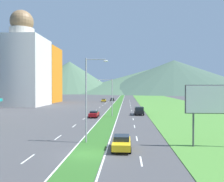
{
  "coord_description": "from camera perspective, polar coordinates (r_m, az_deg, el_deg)",
  "views": [
    {
      "loc": [
        3.88,
        -22.1,
        6.45
      ],
      "look_at": [
        -0.55,
        45.31,
        5.54
      ],
      "focal_mm": 37.22,
      "sensor_mm": 36.0,
      "label": 1
    }
  ],
  "objects": [
    {
      "name": "ground_plane",
      "position": [
        23.35,
        -6.17,
        -15.26
      ],
      "size": [
        600.0,
        600.0,
        0.0
      ],
      "primitive_type": "plane",
      "color": "#424244"
    },
    {
      "name": "grass_median",
      "position": [
        82.44,
        1.05,
        -3.69
      ],
      "size": [
        3.2,
        240.0,
        0.06
      ],
      "primitive_type": "cube",
      "color": "#2D6023",
      "rests_on": "ground_plane"
    },
    {
      "name": "grass_verge_right",
      "position": [
        84.03,
        15.25,
        -3.63
      ],
      "size": [
        24.0,
        240.0,
        0.06
      ],
      "primitive_type": "cube",
      "color": "#477F33",
      "rests_on": "ground_plane"
    },
    {
      "name": "lane_dash_left_2",
      "position": [
        23.21,
        -19.91,
        -15.39
      ],
      "size": [
        0.16,
        2.8,
        0.01
      ],
      "primitive_type": "cube",
      "color": "silver",
      "rests_on": "ground_plane"
    },
    {
      "name": "lane_dash_left_3",
      "position": [
        31.56,
        -13.1,
        -11.02
      ],
      "size": [
        0.16,
        2.8,
        0.01
      ],
      "primitive_type": "cube",
      "color": "silver",
      "rests_on": "ground_plane"
    },
    {
      "name": "lane_dash_left_4",
      "position": [
        40.26,
        -9.28,
        -8.44
      ],
      "size": [
        0.16,
        2.8,
        0.01
      ],
      "primitive_type": "cube",
      "color": "silver",
      "rests_on": "ground_plane"
    },
    {
      "name": "lane_dash_left_5",
      "position": [
        49.13,
        -6.86,
        -6.77
      ],
      "size": [
        0.16,
        2.8,
        0.01
      ],
      "primitive_type": "cube",
      "color": "silver",
      "rests_on": "ground_plane"
    },
    {
      "name": "lane_dash_left_6",
      "position": [
        58.08,
        -5.18,
        -5.6
      ],
      "size": [
        0.16,
        2.8,
        0.01
      ],
      "primitive_type": "cube",
      "color": "silver",
      "rests_on": "ground_plane"
    },
    {
      "name": "lane_dash_left_7",
      "position": [
        67.09,
        -3.97,
        -4.74
      ],
      "size": [
        0.16,
        2.8,
        0.01
      ],
      "primitive_type": "cube",
      "color": "silver",
      "rests_on": "ground_plane"
    },
    {
      "name": "lane_dash_left_8",
      "position": [
        76.14,
        -3.04,
        -4.08
      ],
      "size": [
        0.16,
        2.8,
        0.01
      ],
      "primitive_type": "cube",
      "color": "silver",
      "rests_on": "ground_plane"
    },
    {
      "name": "lane_dash_left_9",
      "position": [
        85.2,
        -2.31,
        -3.56
      ],
      "size": [
        0.16,
        2.8,
        0.01
      ],
      "primitive_type": "cube",
      "color": "silver",
      "rests_on": "ground_plane"
    },
    {
      "name": "lane_dash_left_10",
      "position": [
        94.29,
        -1.72,
        -3.15
      ],
      "size": [
        0.16,
        2.8,
        0.01
      ],
      "primitive_type": "cube",
      "color": "silver",
      "rests_on": "ground_plane"
    },
    {
      "name": "lane_dash_left_11",
      "position": [
        103.38,
        -1.24,
        -2.8
      ],
      "size": [
        0.16,
        2.8,
        0.01
      ],
      "primitive_type": "cube",
      "color": "silver",
      "rests_on": "ground_plane"
    },
    {
      "name": "lane_dash_left_12",
      "position": [
        112.49,
        -0.83,
        -2.51
      ],
      "size": [
        0.16,
        2.8,
        0.01
      ],
      "primitive_type": "cube",
      "color": "silver",
      "rests_on": "ground_plane"
    },
    {
      "name": "lane_dash_left_13",
      "position": [
        121.6,
        -0.49,
        -2.26
      ],
      "size": [
        0.16,
        2.8,
        0.01
      ],
      "primitive_type": "cube",
      "color": "silver",
      "rests_on": "ground_plane"
    },
    {
      "name": "lane_dash_right_2",
      "position": [
        21.44,
        7.16,
        -16.72
      ],
      "size": [
        0.16,
        2.8,
        0.01
      ],
      "primitive_type": "cube",
      "color": "silver",
      "rests_on": "ground_plane"
    },
    {
      "name": "lane_dash_right_3",
      "position": [
        30.28,
        6.11,
        -11.51
      ],
      "size": [
        0.16,
        2.8,
        0.01
      ],
      "primitive_type": "cube",
      "color": "silver",
      "rests_on": "ground_plane"
    },
    {
      "name": "lane_dash_right_4",
      "position": [
        39.27,
        5.55,
        -8.67
      ],
      "size": [
        0.16,
        2.8,
        0.01
      ],
      "primitive_type": "cube",
      "color": "silver",
      "rests_on": "ground_plane"
    },
    {
      "name": "lane_dash_right_5",
      "position": [
        48.32,
        5.21,
        -6.89
      ],
      "size": [
        0.16,
        2.8,
        0.01
      ],
      "primitive_type": "cube",
      "color": "silver",
      "rests_on": "ground_plane"
    },
    {
      "name": "lane_dash_right_6",
      "position": [
        57.4,
        4.98,
        -5.67
      ],
      "size": [
        0.16,
        2.8,
        0.01
      ],
      "primitive_type": "cube",
      "color": "silver",
      "rests_on": "ground_plane"
    },
    {
      "name": "lane_dash_right_7",
      "position": [
        66.5,
        4.81,
        -4.79
      ],
      "size": [
        0.16,
        2.8,
        0.01
      ],
      "primitive_type": "cube",
      "color": "silver",
      "rests_on": "ground_plane"
    },
    {
      "name": "lane_dash_right_8",
      "position": [
        75.61,
        4.68,
        -4.12
      ],
      "size": [
        0.16,
        2.8,
        0.01
      ],
      "primitive_type": "cube",
      "color": "silver",
      "rests_on": "ground_plane"
    },
    {
      "name": "lane_dash_right_9",
      "position": [
        84.74,
        4.58,
        -3.59
      ],
      "size": [
        0.16,
        2.8,
        0.01
      ],
      "primitive_type": "cube",
      "color": "silver",
      "rests_on": "ground_plane"
    },
    {
      "name": "lane_dash_right_10",
      "position": [
        93.87,
        4.5,
        -3.17
      ],
      "size": [
        0.16,
        2.8,
        0.01
      ],
      "primitive_type": "cube",
      "color": "silver",
      "rests_on": "ground_plane"
    },
    {
      "name": "lane_dash_right_11",
      "position": [
        103.0,
        4.43,
        -2.82
      ],
      "size": [
        0.16,
        2.8,
        0.01
      ],
      "primitive_type": "cube",
      "color": "silver",
      "rests_on": "ground_plane"
    },
    {
      "name": "lane_dash_right_12",
      "position": [
        112.14,
        4.38,
        -2.52
      ],
      "size": [
        0.16,
        2.8,
        0.01
      ],
      "primitive_type": "cube",
      "color": "silver",
      "rests_on": "ground_plane"
    },
    {
      "name": "lane_dash_right_13",
      "position": [
        121.28,
        4.33,
        -2.27
      ],
      "size": [
        0.16,
        2.8,
        0.01
      ],
      "primitive_type": "cube",
      "color": "silver",
      "rests_on": "ground_plane"
    },
    {
      "name": "edge_line_median_left",
      "position": [
        82.54,
        -0.17,
        -3.7
      ],
      "size": [
        0.16,
        240.0,
        0.01
      ],
      "primitive_type": "cube",
      "color": "silver",
      "rests_on": "ground_plane"
    },
    {
      "name": "edge_line_median_right",
      "position": [
        82.38,
        2.27,
        -3.71
      ],
      "size": [
        0.16,
        240.0,
        0.01
      ],
      "primitive_type": "cube",
      "color": "silver",
      "rests_on": "ground_plane"
    },
    {
      "name": "domed_building",
      "position": [
        90.06,
        -21.21,
        5.57
      ],
      "size": [
        16.33,
        16.33,
        34.35
      ],
      "color": "silver",
      "rests_on": "ground_plane"
    },
    {
      "name": "midrise_colored",
      "position": [
        108.89,
        -17.07,
        3.78
      ],
      "size": [
        15.24,
        15.24,
        24.47
      ],
      "primitive_type": "cube",
      "color": "orange",
      "rests_on": "ground_plane"
    },
    {
      "name": "hill_far_left",
      "position": [
        293.7,
        -10.38,
        3.33
      ],
      "size": [
        124.62,
        124.62,
        39.27
      ],
      "primitive_type": "cone",
      "color": "#47664C",
      "rests_on": "ground_plane"
    },
    {
      "name": "hill_far_center",
      "position": [
        310.89,
        9.46,
        2.46
      ],
      "size": [
        225.55,
        225.55,
        31.29
      ],
      "primitive_type": "cone",
      "color": "#47664C",
      "rests_on": "ground_plane"
    },
    {
      "name": "hill_far_right",
      "position": [
        293.25,
        14.94,
        3.42
      ],
      "size": [
        207.95,
        207.95,
        40.22
      ],
      "primitive_type": "cone",
      "color": "#3D5647",
      "rests_on": "ground_plane"
    },
    {
      "name": "street_lamp_near",
      "position": [
        27.32,
        -5.84,
        -0.92
      ],
      "size": [
        2.67,
        0.34,
        9.93
      ],
      "color": "#99999E",
      "rests_on": "ground_plane"
    },
    {
      "name": "street_lamp_mid",
      "position": [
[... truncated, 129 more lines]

